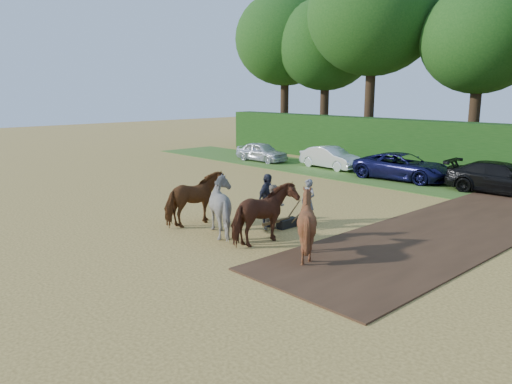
{
  "coord_description": "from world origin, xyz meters",
  "views": [
    {
      "loc": [
        9.28,
        -9.72,
        4.86
      ],
      "look_at": [
        -3.03,
        1.62,
        1.4
      ],
      "focal_mm": 35.0,
      "sensor_mm": 36.0,
      "label": 1
    }
  ],
  "objects": [
    {
      "name": "spectator_far",
      "position": [
        -3.3,
        2.41,
        0.95
      ],
      "size": [
        0.75,
        1.2,
        1.91
      ],
      "primitive_type": "imported",
      "rotation": [
        0.0,
        0.0,
        1.85
      ],
      "color": "#272934",
      "rests_on": "ground"
    },
    {
      "name": "plough_team",
      "position": [
        -2.61,
        0.84,
        0.96
      ],
      "size": [
        6.28,
        4.66,
        1.94
      ],
      "color": "brown",
      "rests_on": "ground"
    },
    {
      "name": "ground",
      "position": [
        0.0,
        0.0,
        0.0
      ],
      "size": [
        120.0,
        120.0,
        0.0
      ],
      "primitive_type": "plane",
      "color": "gold",
      "rests_on": "ground"
    },
    {
      "name": "earth_strip",
      "position": [
        1.5,
        7.0,
        0.03
      ],
      "size": [
        4.5,
        17.0,
        0.05
      ],
      "primitive_type": "cube",
      "color": "#472D1C",
      "rests_on": "ground"
    },
    {
      "name": "grass_verge",
      "position": [
        0.0,
        14.0,
        0.01
      ],
      "size": [
        50.0,
        5.0,
        0.03
      ],
      "primitive_type": "cube",
      "color": "#38601E",
      "rests_on": "ground"
    },
    {
      "name": "spectator_near",
      "position": [
        -2.76,
        2.24,
        0.81
      ],
      "size": [
        0.77,
        0.9,
        1.61
      ],
      "primitive_type": "imported",
      "rotation": [
        0.0,
        0.0,
        1.34
      ],
      "color": "#B4AD8D",
      "rests_on": "ground"
    }
  ]
}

